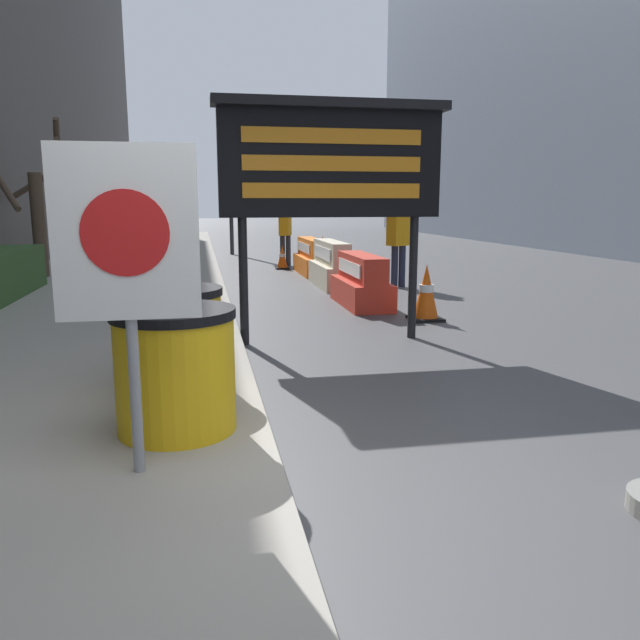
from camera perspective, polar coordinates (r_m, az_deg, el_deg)
name	(u,v)px	position (r m, az deg, el deg)	size (l,w,h in m)	color
ground_plane	(285,499)	(3.55, -3.22, -16.04)	(120.00, 120.00, 0.00)	#474749
bare_tree	(40,205)	(13.26, -24.26, 9.60)	(1.59, 1.71, 2.98)	#4C3D2D
barrel_drum_foreground	(176,370)	(4.04, -13.07, -4.45)	(0.77, 0.77, 0.79)	yellow
barrel_drum_middle	(174,337)	(4.99, -13.22, -1.56)	(0.77, 0.77, 0.79)	yellow
warning_sign	(127,252)	(3.31, -17.24, 5.98)	(0.72, 0.08, 1.72)	gray
message_board	(331,162)	(7.12, 1.01, 14.24)	(2.60, 0.36, 2.69)	black
jersey_barrier_red_striped	(361,283)	(9.76, 3.80, 3.38)	(0.63, 1.71, 0.80)	red
jersey_barrier_cream	(331,267)	(11.95, 1.04, 4.90)	(0.56, 1.88, 0.87)	beige
jersey_barrier_orange_near	(311,258)	(14.09, -0.80, 5.66)	(0.54, 1.87, 0.79)	orange
traffic_cone_near	(282,258)	(15.13, -3.47, 5.71)	(0.32, 0.32, 0.57)	black
traffic_cone_mid	(323,250)	(16.41, 0.23, 6.40)	(0.41, 0.41, 0.73)	black
traffic_cone_far	(426,293)	(8.64, 9.68, 2.46)	(0.43, 0.43, 0.77)	black
traffic_light_near_curb	(230,157)	(19.45, -8.24, 14.58)	(0.28, 0.45, 4.05)	#2D2D30
pedestrian_worker	(285,228)	(15.86, -3.20, 8.35)	(0.37, 0.48, 1.59)	#333338
pedestrian_passerby	(399,236)	(11.93, 7.23, 7.61)	(0.50, 0.43, 1.63)	#23283D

